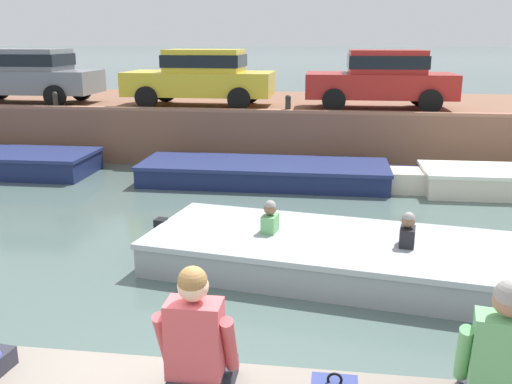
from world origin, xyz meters
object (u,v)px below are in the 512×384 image
object	(u,v)px
boat_moored_central_navy	(276,173)
motorboat_passing	(364,258)
car_leftmost_grey	(26,74)
car_centre_red	(382,77)
car_left_inner_yellow	(202,75)
mooring_bollard_mid	(288,103)
person_seated_right	(197,347)
mooring_bollard_west	(55,99)
person_seated_middle	(500,365)

from	to	relation	value
boat_moored_central_navy	motorboat_passing	xyz separation A→B (m)	(1.79, -5.08, 0.01)
boat_moored_central_navy	motorboat_passing	size ratio (longest dim) A/B	0.98
boat_moored_central_navy	car_leftmost_grey	size ratio (longest dim) A/B	1.59
car_centre_red	car_left_inner_yellow	bearing A→B (deg)	-179.98
mooring_bollard_mid	car_left_inner_yellow	bearing A→B (deg)	156.65
car_centre_red	person_seated_right	bearing A→B (deg)	-99.36
mooring_bollard_west	person_seated_middle	world-z (taller)	person_seated_middle
boat_moored_central_navy	car_centre_red	bearing A→B (deg)	48.93
mooring_bollard_west	person_seated_middle	xyz separation A→B (m)	(8.58, -11.28, -0.35)
person_seated_right	boat_moored_central_navy	bearing A→B (deg)	92.77
car_left_inner_yellow	car_centre_red	distance (m)	4.89
motorboat_passing	person_seated_right	xyz separation A→B (m)	(-1.33, -4.46, 1.07)
mooring_bollard_mid	person_seated_right	size ratio (longest dim) A/B	0.46
boat_moored_central_navy	car_left_inner_yellow	size ratio (longest dim) A/B	1.67
car_leftmost_grey	mooring_bollard_mid	distance (m)	7.80
car_leftmost_grey	person_seated_right	xyz separation A→B (m)	(8.05, -12.42, -0.96)
car_leftmost_grey	car_left_inner_yellow	xyz separation A→B (m)	(5.20, -0.00, -0.00)
mooring_bollard_mid	person_seated_middle	distance (m)	11.52
mooring_bollard_west	car_leftmost_grey	bearing A→B (deg)	142.28
motorboat_passing	mooring_bollard_mid	xyz separation A→B (m)	(-1.68, 6.88, 1.42)
mooring_bollard_mid	car_centre_red	bearing A→B (deg)	24.24
car_left_inner_yellow	mooring_bollard_mid	world-z (taller)	car_left_inner_yellow
car_left_inner_yellow	mooring_bollard_west	size ratio (longest dim) A/B	9.15
car_centre_red	mooring_bollard_mid	bearing A→B (deg)	-155.76
boat_moored_central_navy	person_seated_right	xyz separation A→B (m)	(0.46, -9.54, 1.08)
person_seated_right	person_seated_middle	bearing A→B (deg)	1.73
mooring_bollard_mid	person_seated_middle	bearing A→B (deg)	-78.62
car_centre_red	person_seated_middle	distance (m)	12.40
person_seated_middle	person_seated_right	bearing A→B (deg)	-178.27
boat_moored_central_navy	person_seated_right	distance (m)	9.61
car_left_inner_yellow	car_centre_red	xyz separation A→B (m)	(4.89, 0.00, -0.00)
boat_moored_central_navy	motorboat_passing	bearing A→B (deg)	-70.60
boat_moored_central_navy	person_seated_middle	distance (m)	9.84
boat_moored_central_navy	mooring_bollard_mid	bearing A→B (deg)	86.42
car_leftmost_grey	person_seated_right	size ratio (longest dim) A/B	4.44
boat_moored_central_navy	mooring_bollard_mid	xyz separation A→B (m)	(0.11, 1.80, 1.43)
car_leftmost_grey	mooring_bollard_west	size ratio (longest dim) A/B	9.63
car_leftmost_grey	mooring_bollard_west	distance (m)	1.86
mooring_bollard_mid	person_seated_middle	size ratio (longest dim) A/B	0.46
car_leftmost_grey	mooring_bollard_mid	world-z (taller)	car_leftmost_grey
car_left_inner_yellow	mooring_bollard_mid	bearing A→B (deg)	-23.35
boat_moored_central_navy	car_leftmost_grey	world-z (taller)	car_leftmost_grey
motorboat_passing	car_left_inner_yellow	xyz separation A→B (m)	(-4.17, 7.96, 2.02)
person_seated_right	person_seated_middle	size ratio (longest dim) A/B	1.00
boat_moored_central_navy	person_seated_middle	xyz separation A→B (m)	(2.38, -9.48, 1.08)
mooring_bollard_mid	boat_moored_central_navy	bearing A→B (deg)	-93.58
car_left_inner_yellow	car_centre_red	bearing A→B (deg)	0.02
car_left_inner_yellow	person_seated_right	bearing A→B (deg)	-77.10
car_left_inner_yellow	person_seated_middle	world-z (taller)	car_left_inner_yellow
car_leftmost_grey	car_left_inner_yellow	bearing A→B (deg)	-0.01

